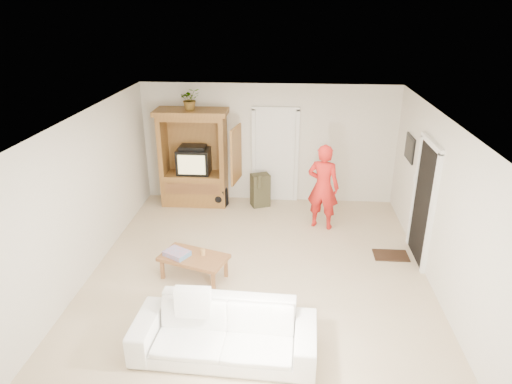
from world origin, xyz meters
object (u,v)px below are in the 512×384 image
Objects in this scene: armoire at (195,164)px; man at (323,187)px; coffee_table at (194,259)px; sofa at (224,332)px.

armoire reaches higher than man.
armoire is at bearing -1.95° from man.
armoire is 1.23× the size of man.
man reaches higher than coffee_table.
man is at bearing 61.36° from coffee_table.
sofa reaches higher than coffee_table.
sofa is at bearing -74.70° from armoire.
man is at bearing -20.12° from armoire.
armoire reaches higher than coffee_table.
man is 0.75× the size of sofa.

